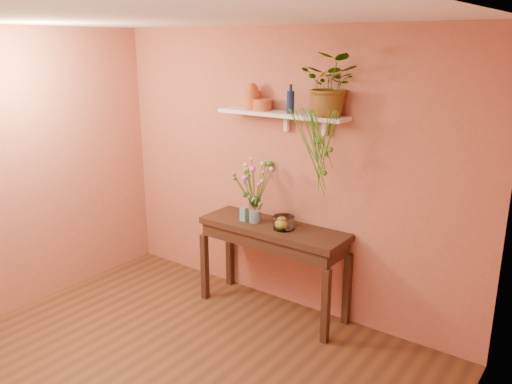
{
  "coord_description": "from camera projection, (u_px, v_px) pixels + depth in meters",
  "views": [
    {
      "loc": [
        2.63,
        -2.05,
        2.54
      ],
      "look_at": [
        0.0,
        1.55,
        1.25
      ],
      "focal_mm": 36.19,
      "sensor_mm": 36.0,
      "label": 1
    }
  ],
  "objects": [
    {
      "name": "terracotta_jug",
      "position": [
        252.0,
        97.0,
        4.84
      ],
      "size": [
        0.16,
        0.16,
        0.25
      ],
      "color": "#B74B21",
      "rests_on": "wall_shelf"
    },
    {
      "name": "glass_bowl",
      "position": [
        284.0,
        223.0,
        4.76
      ],
      "size": [
        0.2,
        0.2,
        0.12
      ],
      "color": "white",
      "rests_on": "sideboard"
    },
    {
      "name": "terracotta_pot",
      "position": [
        263.0,
        105.0,
        4.77
      ],
      "size": [
        0.2,
        0.2,
        0.1
      ],
      "primitive_type": "cylinder",
      "rotation": [
        0.0,
        0.0,
        0.21
      ],
      "color": "#B74B21",
      "rests_on": "wall_shelf"
    },
    {
      "name": "plant_fronds",
      "position": [
        320.0,
        147.0,
        4.35
      ],
      "size": [
        0.41,
        0.31,
        0.76
      ],
      "color": "#398025",
      "rests_on": "wall_shelf"
    },
    {
      "name": "room",
      "position": [
        118.0,
        230.0,
        3.41
      ],
      "size": [
        4.04,
        4.04,
        2.7
      ],
      "color": "#59341A",
      "rests_on": "ground"
    },
    {
      "name": "bouquet",
      "position": [
        255.0,
        178.0,
        4.85
      ],
      "size": [
        0.43,
        0.51,
        0.48
      ],
      "color": "#386B28",
      "rests_on": "glass_vase"
    },
    {
      "name": "wall_shelf",
      "position": [
        282.0,
        115.0,
        4.67
      ],
      "size": [
        1.3,
        0.24,
        0.19
      ],
      "color": "white",
      "rests_on": "room"
    },
    {
      "name": "sideboard",
      "position": [
        273.0,
        238.0,
        4.9
      ],
      "size": [
        1.46,
        0.47,
        0.89
      ],
      "color": "#352415",
      "rests_on": "ground"
    },
    {
      "name": "spider_plant",
      "position": [
        332.0,
        85.0,
        4.32
      ],
      "size": [
        0.52,
        0.46,
        0.53
      ],
      "primitive_type": "imported",
      "rotation": [
        0.0,
        0.0,
        0.1
      ],
      "color": "#398025",
      "rests_on": "wall_shelf"
    },
    {
      "name": "blue_bottle",
      "position": [
        291.0,
        102.0,
        4.56
      ],
      "size": [
        0.07,
        0.07,
        0.26
      ],
      "color": "#101F3E",
      "rests_on": "wall_shelf"
    },
    {
      "name": "lemon",
      "position": [
        282.0,
        224.0,
        4.76
      ],
      "size": [
        0.08,
        0.08,
        0.08
      ],
      "primitive_type": "sphere",
      "color": "#FFF22C",
      "rests_on": "glass_bowl"
    },
    {
      "name": "glass_vase",
      "position": [
        255.0,
        212.0,
        4.93
      ],
      "size": [
        0.12,
        0.12,
        0.24
      ],
      "color": "white",
      "rests_on": "sideboard"
    },
    {
      "name": "carton",
      "position": [
        244.0,
        214.0,
        4.97
      ],
      "size": [
        0.07,
        0.05,
        0.13
      ],
      "primitive_type": "cube",
      "rotation": [
        0.0,
        0.0,
        -0.02
      ],
      "color": "teal",
      "rests_on": "sideboard"
    }
  ]
}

